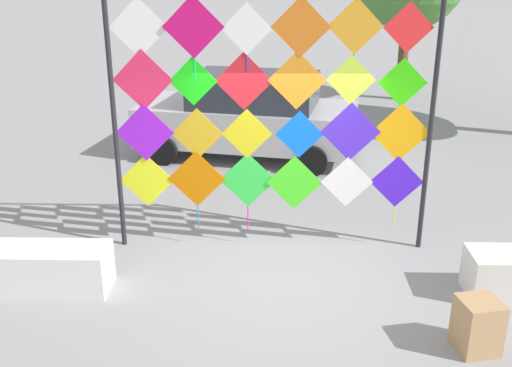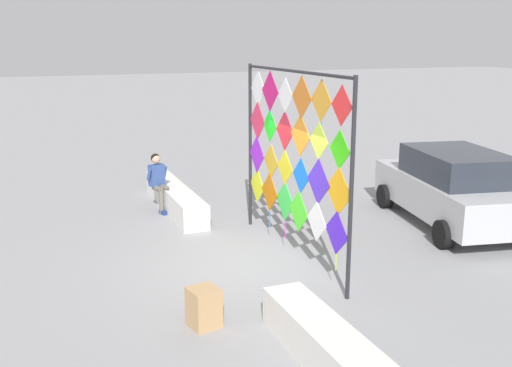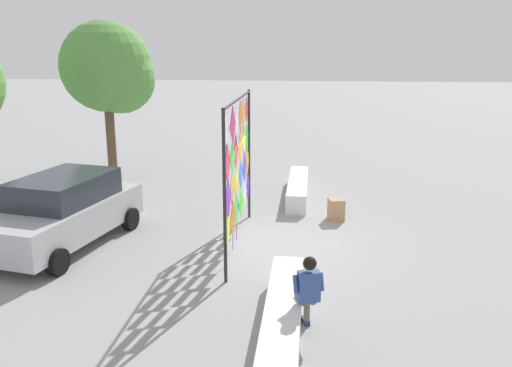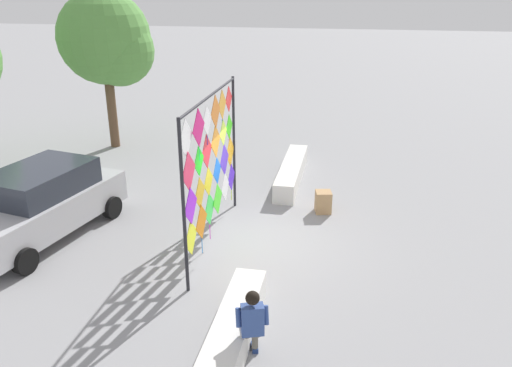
% 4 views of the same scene
% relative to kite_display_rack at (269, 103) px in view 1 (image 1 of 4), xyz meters
% --- Properties ---
extents(ground, '(120.00, 120.00, 0.00)m').
position_rel_kite_display_rack_xyz_m(ground, '(0.24, -0.92, -2.10)').
color(ground, gray).
extents(kite_display_rack, '(4.34, 0.09, 3.58)m').
position_rel_kite_display_rack_xyz_m(kite_display_rack, '(0.00, 0.00, 0.00)').
color(kite_display_rack, '#232328').
rests_on(kite_display_rack, ground).
extents(parked_car, '(4.68, 2.77, 1.71)m').
position_rel_kite_display_rack_xyz_m(parked_car, '(-0.42, 4.22, -1.24)').
color(parked_car, '#B7B7BC').
rests_on(parked_car, ground).
extents(cardboard_box_large, '(0.49, 0.49, 0.59)m').
position_rel_kite_display_rack_xyz_m(cardboard_box_large, '(2.22, -2.42, -1.81)').
color(cardboard_box_large, tan).
rests_on(cardboard_box_large, ground).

